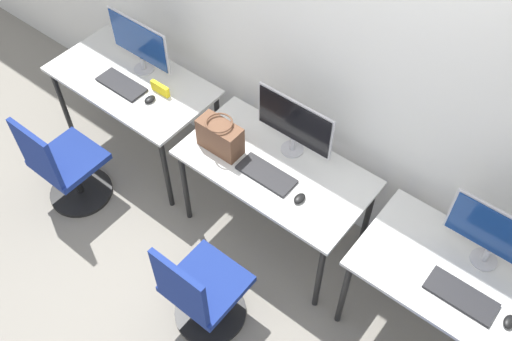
# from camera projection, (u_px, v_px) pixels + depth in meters

# --- Properties ---
(ground_plane) EXTENTS (20.00, 20.00, 0.00)m
(ground_plane) POSITION_uv_depth(u_px,v_px,m) (244.00, 262.00, 4.07)
(ground_plane) COLOR gray
(wall_back) EXTENTS (12.00, 0.05, 2.80)m
(wall_back) POSITION_uv_depth(u_px,v_px,m) (325.00, 50.00, 3.39)
(wall_back) COLOR silver
(wall_back) RESTS_ON ground_plane
(desk_left) EXTENTS (1.25, 0.67, 0.75)m
(desk_left) POSITION_uv_depth(u_px,v_px,m) (133.00, 87.00, 4.25)
(desk_left) COLOR silver
(desk_left) RESTS_ON ground_plane
(monitor_left) EXTENTS (0.56, 0.15, 0.43)m
(monitor_left) POSITION_uv_depth(u_px,v_px,m) (139.00, 43.00, 4.06)
(monitor_left) COLOR #B2B2B7
(monitor_left) RESTS_ON desk_left
(keyboard_left) EXTENTS (0.39, 0.16, 0.02)m
(keyboard_left) POSITION_uv_depth(u_px,v_px,m) (122.00, 85.00, 4.13)
(keyboard_left) COLOR #262628
(keyboard_left) RESTS_ON desk_left
(mouse_left) EXTENTS (0.06, 0.09, 0.03)m
(mouse_left) POSITION_uv_depth(u_px,v_px,m) (150.00, 99.00, 4.03)
(mouse_left) COLOR black
(mouse_left) RESTS_ON desk_left
(office_chair_left) EXTENTS (0.48, 0.48, 0.87)m
(office_chair_left) POSITION_uv_depth(u_px,v_px,m) (65.00, 169.00, 4.17)
(office_chair_left) COLOR black
(office_chair_left) RESTS_ON ground_plane
(desk_center) EXTENTS (1.25, 0.67, 0.75)m
(desk_center) POSITION_uv_depth(u_px,v_px,m) (275.00, 174.00, 3.72)
(desk_center) COLOR silver
(desk_center) RESTS_ON ground_plane
(monitor_center) EXTENTS (0.56, 0.15, 0.43)m
(monitor_center) POSITION_uv_depth(u_px,v_px,m) (294.00, 124.00, 3.56)
(monitor_center) COLOR #B2B2B7
(monitor_center) RESTS_ON desk_center
(keyboard_center) EXTENTS (0.39, 0.16, 0.02)m
(keyboard_center) POSITION_uv_depth(u_px,v_px,m) (266.00, 174.00, 3.60)
(keyboard_center) COLOR #262628
(keyboard_center) RESTS_ON desk_center
(mouse_center) EXTENTS (0.06, 0.09, 0.03)m
(mouse_center) POSITION_uv_depth(u_px,v_px,m) (300.00, 198.00, 3.47)
(mouse_center) COLOR black
(mouse_center) RESTS_ON desk_center
(office_chair_center) EXTENTS (0.48, 0.48, 0.87)m
(office_chair_center) POSITION_uv_depth(u_px,v_px,m) (201.00, 294.00, 3.53)
(office_chair_center) COLOR black
(office_chair_center) RESTS_ON ground_plane
(desk_right) EXTENTS (1.25, 0.67, 0.75)m
(desk_right) POSITION_uv_depth(u_px,v_px,m) (465.00, 290.00, 3.19)
(desk_right) COLOR silver
(desk_right) RESTS_ON ground_plane
(monitor_right) EXTENTS (0.56, 0.15, 0.43)m
(monitor_right) POSITION_uv_depth(u_px,v_px,m) (498.00, 236.00, 3.03)
(monitor_right) COLOR #B2B2B7
(monitor_right) RESTS_ON desk_right
(keyboard_right) EXTENTS (0.39, 0.16, 0.02)m
(keyboard_right) POSITION_uv_depth(u_px,v_px,m) (461.00, 296.00, 3.07)
(keyboard_right) COLOR #262628
(keyboard_right) RESTS_ON desk_right
(mouse_right) EXTENTS (0.06, 0.09, 0.03)m
(mouse_right) POSITION_uv_depth(u_px,v_px,m) (510.00, 322.00, 2.97)
(mouse_right) COLOR black
(mouse_right) RESTS_ON desk_right
(handbag) EXTENTS (0.30, 0.18, 0.25)m
(handbag) POSITION_uv_depth(u_px,v_px,m) (220.00, 136.00, 3.67)
(handbag) COLOR brown
(handbag) RESTS_ON desk_center
(placard_left) EXTENTS (0.16, 0.03, 0.08)m
(placard_left) POSITION_uv_depth(u_px,v_px,m) (160.00, 89.00, 4.06)
(placard_left) COLOR yellow
(placard_left) RESTS_ON desk_left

